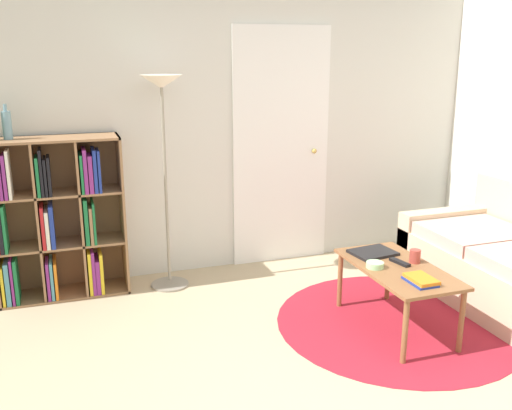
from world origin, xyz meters
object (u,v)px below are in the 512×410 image
Objects in this scene: bowl at (375,265)px; cup at (415,256)px; coffee_table at (397,274)px; bottle_middle at (7,125)px; floor_lamp at (163,114)px; laptop at (373,253)px; bookshelf at (55,220)px.

bowl is 1.29× the size of cup.
coffee_table is 3.70× the size of bottle_middle.
floor_lamp is 1.80× the size of coffee_table.
floor_lamp is at bearing -5.91° from bottle_middle.
floor_lamp reaches higher than cup.
coffee_table is 0.29m from laptop.
laptop is 2.78m from bottle_middle.
floor_lamp is (0.84, -0.10, 0.78)m from bookshelf.
bowl is at bearing -117.48° from laptop.
cup is (2.33, -1.31, -0.12)m from bookshelf.
floor_lamp is at bearing 137.15° from coffee_table.
cup reaches higher than coffee_table.
floor_lamp is 2.08m from coffee_table.
bowl is at bearing 167.47° from coffee_table.
bottle_middle reaches higher than laptop.
bowl is 0.47× the size of bottle_middle.
floor_lamp is 18.30× the size of cup.
bottle_middle is at bearing 174.09° from floor_lamp.
bottle_middle reaches higher than cup.
floor_lamp reaches higher than bottle_middle.
bottle_middle is (-2.59, 1.32, 0.85)m from cup.
bookshelf is 3.76× the size of laptop.
bowl is (-0.16, 0.03, 0.07)m from coffee_table.
cup is at bearing -39.09° from floor_lamp.
coffee_table is 2.94m from bottle_middle.
bottle_middle is at bearing 150.96° from coffee_table.
cup is 3.03m from bottle_middle.
laptop is 3.58× the size of cup.
cup is (1.49, -1.21, -0.90)m from floor_lamp.
floor_lamp is 14.19× the size of bowl.
bowl is (-0.13, -0.24, 0.01)m from laptop.
floor_lamp is 6.66× the size of bottle_middle.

